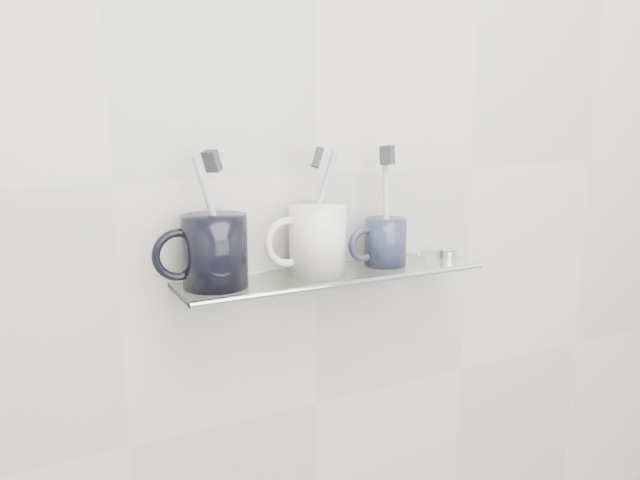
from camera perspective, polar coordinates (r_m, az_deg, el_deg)
wall_back at (r=1.02m, az=-0.30°, el=6.04°), size 2.50×0.00×2.50m
shelf_glass at (r=0.99m, az=1.34°, el=-3.18°), size 0.50×0.12×0.01m
shelf_rail at (r=0.94m, az=2.97°, el=-3.94°), size 0.50×0.01×0.01m
bracket_left at (r=0.96m, az=-11.19°, el=-4.58°), size 0.02×0.03×0.02m
bracket_right at (r=1.14m, az=9.51°, el=-1.94°), size 0.02×0.03×0.02m
mug_left at (r=0.91m, az=-9.59°, el=-1.01°), size 0.11×0.11×0.10m
mug_left_handle at (r=0.89m, az=-12.82°, el=-1.33°), size 0.07×0.01×0.07m
toothbrush_left at (r=0.90m, az=-9.69°, el=2.02°), size 0.07×0.04×0.18m
bristles_left at (r=0.89m, az=-9.86°, el=7.12°), size 0.03×0.03×0.03m
mug_center at (r=0.97m, az=-0.23°, el=0.07°), size 0.12×0.12×0.11m
mug_center_handle at (r=0.95m, az=-2.95°, el=-0.20°), size 0.08×0.01×0.08m
toothbrush_center at (r=0.96m, az=-0.23°, el=2.77°), size 0.08×0.02×0.18m
bristles_center at (r=0.95m, az=-0.23°, el=7.55°), size 0.03×0.03×0.04m
mug_right at (r=1.03m, az=6.00°, el=-0.18°), size 0.09×0.09×0.08m
mug_right_handle at (r=1.01m, az=4.07°, el=-0.39°), size 0.06×0.01×0.06m
toothbrush_right at (r=1.02m, az=6.07°, el=3.24°), size 0.02×0.04×0.19m
bristles_right at (r=1.01m, az=6.17°, el=7.72°), size 0.02×0.03×0.03m
chrome_cap at (r=1.11m, az=11.54°, el=-1.17°), size 0.03×0.03×0.01m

